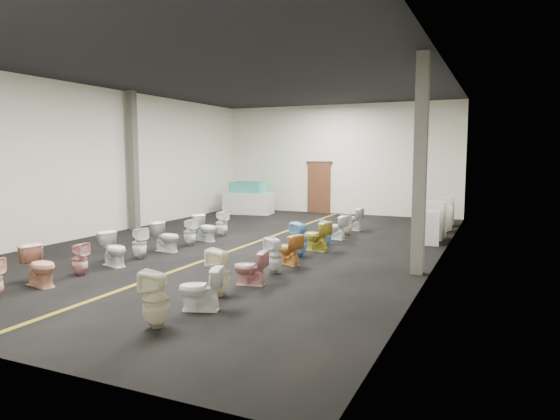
# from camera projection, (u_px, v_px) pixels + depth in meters

# --- Properties ---
(floor) EXTENTS (16.00, 16.00, 0.00)m
(floor) POSITION_uv_depth(u_px,v_px,m) (248.00, 245.00, 13.66)
(floor) COLOR black
(floor) RESTS_ON ground
(ceiling) EXTENTS (16.00, 16.00, 0.00)m
(ceiling) POSITION_uv_depth(u_px,v_px,m) (247.00, 77.00, 13.16)
(ceiling) COLOR black
(ceiling) RESTS_ON ground
(wall_back) EXTENTS (10.00, 0.00, 10.00)m
(wall_back) POSITION_uv_depth(u_px,v_px,m) (338.00, 159.00, 20.66)
(wall_back) COLOR beige
(wall_back) RESTS_ON ground
(wall_left) EXTENTS (0.00, 16.00, 16.00)m
(wall_left) POSITION_uv_depth(u_px,v_px,m) (105.00, 161.00, 15.44)
(wall_left) COLOR beige
(wall_left) RESTS_ON ground
(wall_right) EXTENTS (0.00, 16.00, 16.00)m
(wall_right) POSITION_uv_depth(u_px,v_px,m) (442.00, 164.00, 11.38)
(wall_right) COLOR beige
(wall_right) RESTS_ON ground
(aisle_stripe) EXTENTS (0.12, 15.60, 0.01)m
(aisle_stripe) POSITION_uv_depth(u_px,v_px,m) (248.00, 245.00, 13.66)
(aisle_stripe) COLOR #7F6712
(aisle_stripe) RESTS_ON floor
(back_door) EXTENTS (1.00, 0.10, 2.10)m
(back_door) POSITION_uv_depth(u_px,v_px,m) (319.00, 188.00, 21.07)
(back_door) COLOR #562D19
(back_door) RESTS_ON floor
(door_frame) EXTENTS (1.15, 0.08, 0.10)m
(door_frame) POSITION_uv_depth(u_px,v_px,m) (319.00, 162.00, 20.96)
(door_frame) COLOR #331C11
(door_frame) RESTS_ON back_door
(column_left) EXTENTS (0.25, 0.25, 4.50)m
(column_left) POSITION_uv_depth(u_px,v_px,m) (133.00, 161.00, 16.25)
(column_left) COLOR #59544C
(column_left) RESTS_ON floor
(column_right) EXTENTS (0.25, 0.25, 4.50)m
(column_right) POSITION_uv_depth(u_px,v_px,m) (420.00, 165.00, 10.12)
(column_right) COLOR #59544C
(column_right) RESTS_ON floor
(display_table) EXTENTS (2.08, 1.25, 0.87)m
(display_table) POSITION_uv_depth(u_px,v_px,m) (249.00, 203.00, 20.75)
(display_table) COLOR silver
(display_table) RESTS_ON floor
(bathtub) EXTENTS (1.86, 0.77, 0.55)m
(bathtub) POSITION_uv_depth(u_px,v_px,m) (248.00, 188.00, 20.68)
(bathtub) COLOR #3EB39F
(bathtub) RESTS_ON display_table
(appliance_crate_a) EXTENTS (0.79, 0.79, 0.92)m
(appliance_crate_a) POSITION_uv_depth(u_px,v_px,m) (426.00, 227.00, 13.80)
(appliance_crate_a) COLOR silver
(appliance_crate_a) RESTS_ON floor
(appliance_crate_b) EXTENTS (0.82, 0.82, 1.09)m
(appliance_crate_b) POSITION_uv_depth(u_px,v_px,m) (430.00, 220.00, 14.67)
(appliance_crate_b) COLOR beige
(appliance_crate_b) RESTS_ON floor
(appliance_crate_c) EXTENTS (0.89, 0.89, 0.80)m
(appliance_crate_c) POSITION_uv_depth(u_px,v_px,m) (437.00, 218.00, 16.14)
(appliance_crate_c) COLOR white
(appliance_crate_c) RESTS_ON floor
(appliance_crate_d) EXTENTS (0.77, 0.77, 1.02)m
(appliance_crate_d) POSITION_uv_depth(u_px,v_px,m) (442.00, 211.00, 17.37)
(appliance_crate_d) COLOR silver
(appliance_crate_d) RESTS_ON floor
(toilet_left_2) EXTENTS (0.82, 0.56, 0.78)m
(toilet_left_2) POSITION_uv_depth(u_px,v_px,m) (40.00, 266.00, 9.36)
(toilet_left_2) COLOR #DD9B80
(toilet_left_2) RESTS_ON floor
(toilet_left_3) EXTENTS (0.33, 0.32, 0.68)m
(toilet_left_3) POSITION_uv_depth(u_px,v_px,m) (80.00, 259.00, 10.18)
(toilet_left_3) COLOR #E4A29A
(toilet_left_3) RESTS_ON floor
(toilet_left_4) EXTENTS (0.83, 0.62, 0.76)m
(toilet_left_4) POSITION_uv_depth(u_px,v_px,m) (114.00, 249.00, 11.06)
(toilet_left_4) COLOR white
(toilet_left_4) RESTS_ON floor
(toilet_left_5) EXTENTS (0.45, 0.44, 0.76)m
(toilet_left_5) POSITION_uv_depth(u_px,v_px,m) (140.00, 243.00, 11.80)
(toilet_left_5) COLOR white
(toilet_left_5) RESTS_ON floor
(toilet_left_6) EXTENTS (0.76, 0.46, 0.75)m
(toilet_left_6) POSITION_uv_depth(u_px,v_px,m) (167.00, 237.00, 12.70)
(toilet_left_6) COLOR silver
(toilet_left_6) RESTS_ON floor
(toilet_left_7) EXTENTS (0.40, 0.40, 0.74)m
(toilet_left_7) POSITION_uv_depth(u_px,v_px,m) (190.00, 232.00, 13.51)
(toilet_left_7) COLOR white
(toilet_left_7) RESTS_ON floor
(toilet_left_8) EXTENTS (0.81, 0.57, 0.75)m
(toilet_left_8) POSITION_uv_depth(u_px,v_px,m) (206.00, 228.00, 14.24)
(toilet_left_8) COLOR white
(toilet_left_8) RESTS_ON floor
(toilet_left_9) EXTENTS (0.37, 0.36, 0.79)m
(toilet_left_9) POSITION_uv_depth(u_px,v_px,m) (222.00, 223.00, 15.07)
(toilet_left_9) COLOR white
(toilet_left_9) RESTS_ON floor
(toilet_right_0) EXTENTS (0.47, 0.46, 0.84)m
(toilet_right_0) POSITION_uv_depth(u_px,v_px,m) (156.00, 299.00, 7.08)
(toilet_right_0) COLOR beige
(toilet_right_0) RESTS_ON floor
(toilet_right_1) EXTENTS (0.78, 0.60, 0.71)m
(toilet_right_1) POSITION_uv_depth(u_px,v_px,m) (200.00, 289.00, 7.89)
(toilet_right_1) COLOR white
(toilet_right_1) RESTS_ON floor
(toilet_right_2) EXTENTS (0.40, 0.39, 0.84)m
(toilet_right_2) POSITION_uv_depth(u_px,v_px,m) (219.00, 273.00, 8.69)
(toilet_right_2) COLOR #F1E5C6
(toilet_right_2) RESTS_ON floor
(toilet_right_3) EXTENTS (0.70, 0.46, 0.66)m
(toilet_right_3) POSITION_uv_depth(u_px,v_px,m) (250.00, 268.00, 9.44)
(toilet_right_3) COLOR pink
(toilet_right_3) RESTS_ON floor
(toilet_right_4) EXTENTS (0.46, 0.45, 0.76)m
(toilet_right_4) POSITION_uv_depth(u_px,v_px,m) (274.00, 255.00, 10.35)
(toilet_right_4) COLOR silver
(toilet_right_4) RESTS_ON floor
(toilet_right_5) EXTENTS (0.79, 0.64, 0.70)m
(toilet_right_5) POSITION_uv_depth(u_px,v_px,m) (288.00, 249.00, 11.22)
(toilet_right_5) COLOR orange
(toilet_right_5) RESTS_ON floor
(toilet_right_6) EXTENTS (0.49, 0.49, 0.84)m
(toilet_right_6) POSITION_uv_depth(u_px,v_px,m) (300.00, 239.00, 12.07)
(toilet_right_6) COLOR #66A2CB
(toilet_right_6) RESTS_ON floor
(toilet_right_7) EXTENTS (0.84, 0.61, 0.77)m
(toilet_right_7) POSITION_uv_depth(u_px,v_px,m) (316.00, 236.00, 12.80)
(toilet_right_7) COLOR gold
(toilet_right_7) RESTS_ON floor
(toilet_right_8) EXTENTS (0.34, 0.33, 0.68)m
(toilet_right_8) POSITION_uv_depth(u_px,v_px,m) (326.00, 232.00, 13.66)
(toilet_right_8) COLOR #6BA6DE
(toilet_right_8) RESTS_ON floor
(toilet_right_9) EXTENTS (0.77, 0.56, 0.70)m
(toilet_right_9) POSITION_uv_depth(u_px,v_px,m) (335.00, 227.00, 14.53)
(toilet_right_9) COLOR white
(toilet_right_9) RESTS_ON floor
(toilet_right_10) EXTENTS (0.40, 0.40, 0.72)m
(toilet_right_10) POSITION_uv_depth(u_px,v_px,m) (347.00, 223.00, 15.35)
(toilet_right_10) COLOR beige
(toilet_right_10) RESTS_ON floor
(toilet_right_11) EXTENTS (0.76, 0.48, 0.74)m
(toilet_right_11) POSITION_uv_depth(u_px,v_px,m) (351.00, 219.00, 16.24)
(toilet_right_11) COLOR silver
(toilet_right_11) RESTS_ON floor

